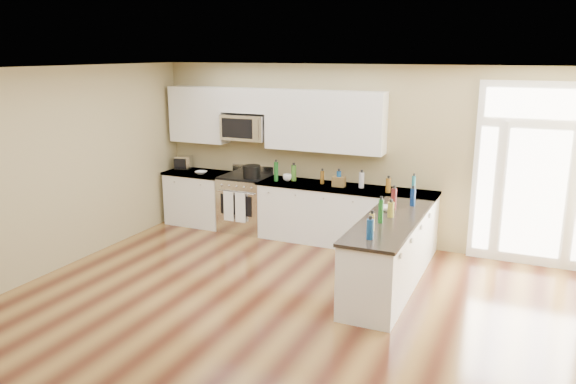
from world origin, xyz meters
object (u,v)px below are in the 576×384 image
at_px(peninsula_cabinet, 389,257).
at_px(toaster_oven, 184,162).
at_px(kitchen_range, 245,203).
at_px(stockpot, 252,171).

bearing_deg(peninsula_cabinet, toaster_oven, 159.46).
distance_m(kitchen_range, toaster_oven, 1.42).
bearing_deg(peninsula_cabinet, kitchen_range, 153.07).
xyz_separation_m(kitchen_range, stockpot, (0.18, -0.09, 0.58)).
bearing_deg(stockpot, peninsula_cabinet, -26.93).
height_order(kitchen_range, toaster_oven, toaster_oven).
bearing_deg(stockpot, toaster_oven, 172.39).
relative_size(peninsula_cabinet, toaster_oven, 8.39).
xyz_separation_m(kitchen_range, toaster_oven, (-1.30, 0.11, 0.58)).
xyz_separation_m(peninsula_cabinet, toaster_oven, (-4.15, 1.55, 0.62)).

